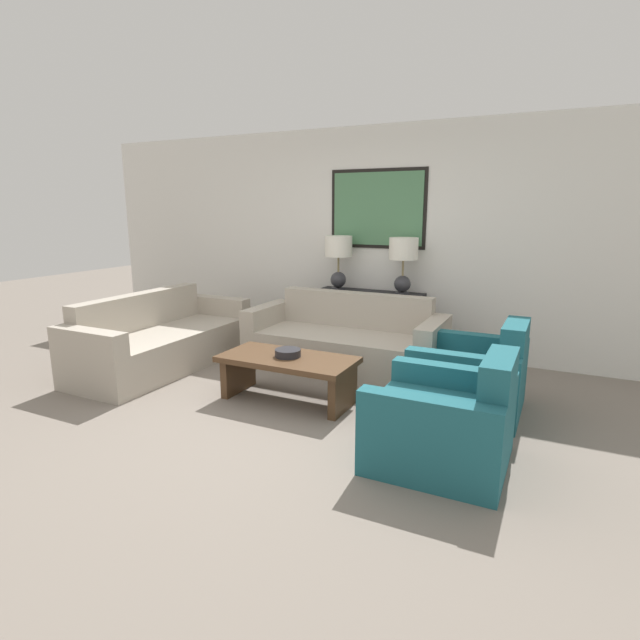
{
  "coord_description": "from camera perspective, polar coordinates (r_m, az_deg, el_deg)",
  "views": [
    {
      "loc": [
        2.05,
        -3.22,
        1.7
      ],
      "look_at": [
        -0.03,
        1.0,
        0.65
      ],
      "focal_mm": 28.0,
      "sensor_mm": 36.0,
      "label": 1
    }
  ],
  "objects": [
    {
      "name": "console_table",
      "position": [
        6.0,
        5.56,
        -0.27
      ],
      "size": [
        1.28,
        0.39,
        0.74
      ],
      "color": "black",
      "rests_on": "ground_plane"
    },
    {
      "name": "decorative_bowl",
      "position": [
        4.46,
        -3.69,
        -3.77
      ],
      "size": [
        0.23,
        0.23,
        0.07
      ],
      "color": "#232328",
      "rests_on": "coffee_table"
    },
    {
      "name": "armchair_near_camera",
      "position": [
        3.54,
        14.08,
        -11.49
      ],
      "size": [
        0.89,
        0.85,
        0.8
      ],
      "color": "#1E5B66",
      "rests_on": "ground_plane"
    },
    {
      "name": "armchair_near_back_wall",
      "position": [
        4.5,
        16.96,
        -6.39
      ],
      "size": [
        0.89,
        0.85,
        0.8
      ],
      "color": "#1E5B66",
      "rests_on": "ground_plane"
    },
    {
      "name": "table_lamp_right",
      "position": [
        5.75,
        9.5,
        7.14
      ],
      "size": [
        0.33,
        0.33,
        0.64
      ],
      "color": "#333338",
      "rests_on": "console_table"
    },
    {
      "name": "couch_by_back_wall",
      "position": [
        5.4,
        2.92,
        -2.7
      ],
      "size": [
        2.1,
        0.85,
        0.79
      ],
      "color": "#ADA393",
      "rests_on": "ground_plane"
    },
    {
      "name": "back_wall",
      "position": [
        6.12,
        6.67,
        9.04
      ],
      "size": [
        8.14,
        0.12,
        2.65
      ],
      "color": "silver",
      "rests_on": "ground_plane"
    },
    {
      "name": "ground_plane",
      "position": [
        4.18,
        -5.83,
        -11.48
      ],
      "size": [
        20.0,
        20.0,
        0.0
      ],
      "primitive_type": "plane",
      "color": "slate"
    },
    {
      "name": "couch_by_side",
      "position": [
        5.74,
        -17.67,
        -2.37
      ],
      "size": [
        0.85,
        2.1,
        0.79
      ],
      "color": "#ADA393",
      "rests_on": "ground_plane"
    },
    {
      "name": "table_lamp_left",
      "position": [
        6.03,
        2.13,
        7.55
      ],
      "size": [
        0.33,
        0.33,
        0.64
      ],
      "color": "#333338",
      "rests_on": "console_table"
    },
    {
      "name": "coffee_table",
      "position": [
        4.5,
        -3.69,
        -5.52
      ],
      "size": [
        1.21,
        0.59,
        0.41
      ],
      "color": "#4C331E",
      "rests_on": "ground_plane"
    }
  ]
}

